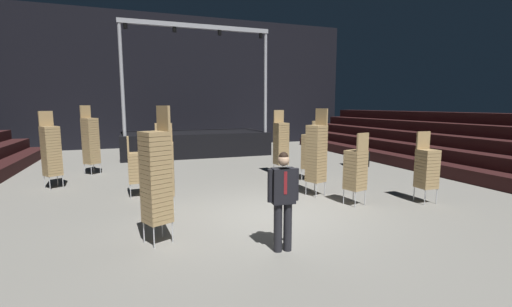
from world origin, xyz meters
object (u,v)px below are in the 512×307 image
Objects in this scene: chair_stack_mid_left at (51,150)px; chair_stack_rear_left at (310,151)px; stage_riser at (195,142)px; chair_stack_aisle_right at (356,169)px; chair_stack_aisle_left at (165,168)px; chair_stack_rear_centre at (91,140)px; chair_stack_front_left at (427,168)px; chair_stack_mid_right at (316,153)px; equipment_road_case at (357,159)px; chair_stack_rear_right at (156,176)px; man_with_tie at (283,196)px; chair_stack_mid_centre at (281,143)px; chair_stack_front_right at (136,166)px.

chair_stack_mid_left reaches higher than chair_stack_rear_left.
stage_riser is 8.18m from chair_stack_mid_left.
chair_stack_aisle_left is at bearing 151.55° from chair_stack_aisle_right.
chair_stack_rear_centre reaches higher than chair_stack_aisle_left.
chair_stack_mid_right is (-2.36, 1.65, 0.29)m from chair_stack_front_left.
equipment_road_case is at bearing 38.85° from chair_stack_aisle_right.
chair_stack_rear_right is at bearing 62.01° from chair_stack_rear_centre.
chair_stack_mid_right is (2.46, 3.21, 0.23)m from man_with_tie.
chair_stack_mid_centre reaches higher than chair_stack_aisle_left.
chair_stack_rear_centre reaches higher than chair_stack_mid_centre.
chair_stack_aisle_right is (6.84, -6.71, -0.34)m from chair_stack_rear_centre.
chair_stack_front_left is 0.73× the size of chair_stack_rear_centre.
stage_riser is 3.88× the size of chair_stack_front_left.
stage_riser is 3.56× the size of chair_stack_rear_left.
chair_stack_rear_centre reaches higher than chair_stack_aisle_right.
chair_stack_mid_centre is at bearing 104.89° from chair_stack_front_right.
chair_stack_mid_centre is 6.98m from chair_stack_rear_right.
chair_stack_mid_centre is (0.25, 3.05, -0.04)m from chair_stack_mid_right.
chair_stack_front_right is 0.67× the size of chair_stack_rear_right.
chair_stack_rear_left is at bearing -63.38° from chair_stack_front_left.
chair_stack_rear_left reaches higher than chair_stack_front_left.
man_with_tie is 1.97× the size of equipment_road_case.
chair_stack_front_right is 0.80× the size of chair_stack_aisle_left.
chair_stack_mid_left is 0.93× the size of chair_stack_rear_centre.
chair_stack_mid_centre is at bearing -68.09° from chair_stack_rear_right.
chair_stack_aisle_right is at bearing -140.11° from man_with_tie.
chair_stack_rear_left is at bearing -43.72° from chair_stack_mid_right.
chair_stack_rear_right is at bearing -23.77° from man_with_tie.
chair_stack_mid_left is 6.24m from chair_stack_rear_right.
stage_riser reaches higher than chair_stack_rear_right.
chair_stack_front_right is 0.72× the size of chair_stack_mid_left.
chair_stack_front_left is (4.17, -11.24, 0.27)m from stage_riser.
chair_stack_rear_centre is at bearing 28.83° from chair_stack_mid_right.
chair_stack_rear_right is (-2.70, -11.66, 0.61)m from stage_riser.
chair_stack_mid_left is at bearing -25.91° from chair_stack_front_left.
chair_stack_rear_left is at bearing 135.37° from chair_stack_mid_left.
chair_stack_mid_left is 11.39m from equipment_road_case.
stage_riser reaches higher than chair_stack_rear_left.
chair_stack_rear_right is at bearing -175.67° from chair_stack_rear_left.
man_with_tie is at bearing -92.94° from stage_riser.
stage_riser is 4.27× the size of chair_stack_front_right.
chair_stack_mid_centre reaches higher than equipment_road_case.
chair_stack_mid_right reaches higher than chair_stack_front_right.
chair_stack_rear_right reaches higher than equipment_road_case.
equipment_road_case is (10.44, -1.79, -0.98)m from chair_stack_rear_centre.
chair_stack_front_left is 6.89m from chair_stack_rear_right.
chair_stack_rear_right is (-4.51, -2.07, 0.04)m from chair_stack_mid_right.
chair_stack_aisle_left is at bearing -103.87° from stage_riser.
chair_stack_aisle_left is 1.14× the size of chair_stack_aisle_right.
chair_stack_mid_right is at bearing 79.94° from chair_stack_mid_centre.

